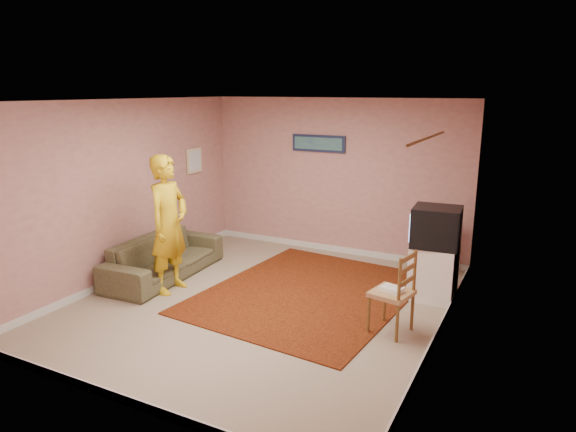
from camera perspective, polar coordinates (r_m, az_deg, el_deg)
The scene contains 26 objects.
ground at distance 6.84m, azimuth -2.93°, elevation -9.64°, with size 5.00×5.00×0.00m, color gray.
wall_back at distance 8.64m, azimuth 5.27°, elevation 4.33°, with size 4.50×0.02×2.60m, color tan.
wall_front at distance 4.52m, azimuth -19.17°, elevation -5.31°, with size 4.50×0.02×2.60m, color tan.
wall_left at distance 7.78m, azimuth -17.59°, elevation 2.67°, with size 0.02×5.00×2.60m, color tan.
wall_right at distance 5.68m, azimuth 17.02°, elevation -1.30°, with size 0.02×5.00×2.60m, color tan.
ceiling at distance 6.27m, azimuth -3.23°, elevation 12.71°, with size 4.50×5.00×0.02m, color silver.
baseboard_back at distance 8.92m, azimuth 5.07°, elevation -3.62°, with size 4.50×0.02×0.10m, color silver.
baseboard_front at distance 5.07m, azimuth -17.91°, elevation -18.76°, with size 4.50×0.02×0.10m, color silver.
baseboard_left at distance 8.10m, azimuth -16.89°, elevation -6.04°, with size 0.02×5.00×0.10m, color silver.
baseboard_right at distance 6.11m, azimuth 16.08°, elevation -12.67°, with size 0.02×5.00×0.10m, color silver.
window at distance 4.78m, azimuth 15.12°, elevation -2.10°, with size 0.01×1.10×1.50m, color black.
curtain_sheer at distance 4.70m, azimuth 14.40°, elevation -4.88°, with size 0.01×0.75×2.10m, color white.
curtain_floral at distance 5.36m, azimuth 15.93°, elevation -2.66°, with size 0.01×0.35×2.10m, color beige.
curtain_rod at distance 4.63m, azimuth 15.26°, elevation 8.36°, with size 0.02×0.02×1.40m, color brown.
picture_back at distance 8.65m, azimuth 3.41°, elevation 8.05°, with size 0.95×0.04×0.28m.
picture_left at distance 8.91m, azimuth -10.35°, elevation 6.08°, with size 0.04×0.38×0.42m.
area_rug at distance 7.14m, azimuth 2.28°, elevation -8.51°, with size 2.53×3.16×0.02m, color black.
tv_cabinet at distance 7.12m, azimuth 15.84°, elevation -6.04°, with size 0.57×0.52×0.73m, color white.
crt_tv at distance 6.93m, azimuth 16.13°, elevation -1.15°, with size 0.65×0.59×0.52m.
chair_a at distance 8.05m, azimuth 15.88°, elevation -2.44°, with size 0.47×0.45×0.48m.
dvd_player at distance 8.07m, azimuth 15.86°, elevation -2.84°, with size 0.33×0.23×0.06m, color silver.
blue_throw at distance 8.01m, azimuth 15.97°, elevation -1.25°, with size 0.41×0.05×0.43m, color #85A3DA.
chair_b at distance 5.97m, azimuth 11.50°, elevation -7.32°, with size 0.50×0.51×0.53m.
game_console at distance 6.00m, azimuth 11.46°, elevation -7.96°, with size 0.24×0.18×0.05m, color white.
sofa at distance 7.89m, azimuth -13.59°, elevation -4.43°, with size 2.05×0.80×0.60m, color brown.
person at distance 7.14m, azimuth -13.11°, elevation -0.90°, with size 0.69×0.45×1.90m, color gold.
Camera 1 is at (3.15, -5.42, 2.73)m, focal length 32.00 mm.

